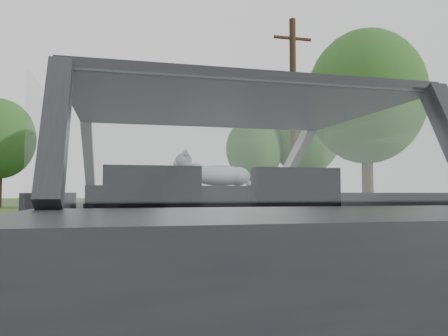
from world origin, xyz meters
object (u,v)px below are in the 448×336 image
highway_sign (252,189)px  other_car (139,194)px  cat (220,174)px  subject_car (212,228)px  utility_pole (293,116)px

highway_sign → other_car: bearing=-135.8°
cat → highway_sign: (7.18, 21.92, 0.05)m
cat → other_car: 19.44m
other_car → highway_sign: size_ratio=2.24×
cat → highway_sign: bearing=72.8°
subject_car → utility_pole: utility_pole is taller
cat → utility_pole: (6.04, 12.85, 2.88)m
utility_pole → subject_car: bearing=-114.9°
cat → subject_car: bearing=-107.0°
subject_car → cat: 0.71m
highway_sign → utility_pole: bearing=-72.9°
utility_pole → other_car: bearing=131.0°
subject_car → highway_sign: 23.67m
other_car → utility_pole: 9.26m
subject_car → other_car: size_ratio=0.78×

